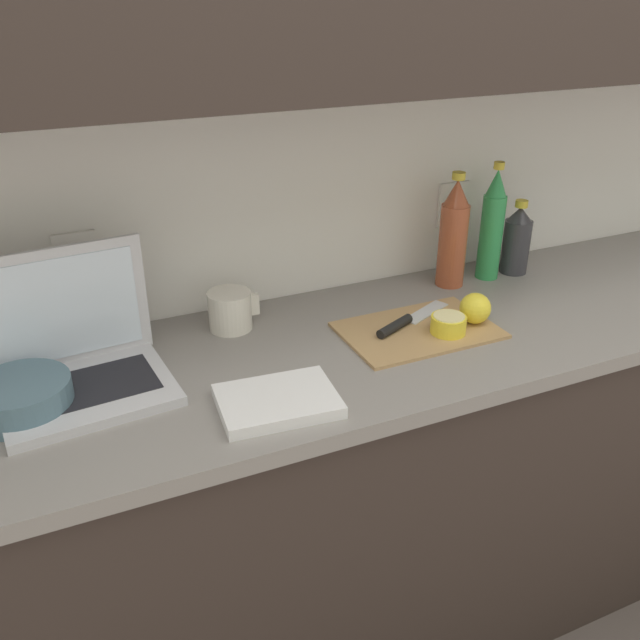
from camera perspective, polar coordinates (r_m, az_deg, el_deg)
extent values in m
plane|color=#564C47|center=(2.18, 9.13, -21.84)|extent=(12.00, 12.00, 0.00)
cube|color=white|center=(1.76, 6.40, 15.88)|extent=(5.20, 0.06, 2.60)
cube|color=white|center=(1.55, -19.79, 4.84)|extent=(0.09, 0.01, 0.12)
cube|color=white|center=(1.87, 11.14, 9.52)|extent=(0.09, 0.01, 0.12)
cube|color=#332823|center=(1.88, 10.07, -12.92)|extent=(2.32, 0.55, 0.87)
cube|color=gray|center=(1.64, 11.32, -0.52)|extent=(2.40, 0.58, 0.03)
cube|color=silver|center=(1.38, -19.02, -5.72)|extent=(0.34, 0.28, 0.02)
cube|color=black|center=(1.37, -19.08, -5.33)|extent=(0.27, 0.17, 0.00)
cube|color=silver|center=(1.43, -20.77, 1.02)|extent=(0.33, 0.04, 0.25)
cube|color=silver|center=(1.42, -20.73, 0.93)|extent=(0.28, 0.03, 0.21)
cube|color=tan|center=(1.55, 8.27, -0.86)|extent=(0.35, 0.23, 0.01)
cube|color=silver|center=(1.63, 8.91, 0.67)|extent=(0.14, 0.09, 0.00)
cylinder|color=black|center=(1.53, 6.35, -0.56)|extent=(0.11, 0.07, 0.02)
cylinder|color=yellow|center=(1.54, 10.76, -0.37)|extent=(0.08, 0.08, 0.04)
cylinder|color=#F4EAA3|center=(1.53, 10.83, 0.33)|extent=(0.07, 0.07, 0.00)
sphere|color=yellow|center=(1.59, 12.94, 0.97)|extent=(0.07, 0.07, 0.07)
cylinder|color=#333338|center=(1.91, 16.16, 5.95)|extent=(0.07, 0.07, 0.15)
cone|color=#333338|center=(1.88, 16.51, 8.55)|extent=(0.07, 0.07, 0.04)
cylinder|color=gold|center=(1.88, 16.62, 9.37)|extent=(0.03, 0.03, 0.02)
cylinder|color=#2D934C|center=(1.85, 14.18, 6.76)|extent=(0.06, 0.06, 0.22)
cone|color=#2D934C|center=(1.80, 14.70, 11.13)|extent=(0.05, 0.05, 0.07)
cylinder|color=gold|center=(1.79, 14.86, 12.47)|extent=(0.03, 0.03, 0.02)
cylinder|color=#A34C2D|center=(1.78, 11.08, 6.16)|extent=(0.07, 0.07, 0.21)
cone|color=#A34C2D|center=(1.74, 11.49, 10.48)|extent=(0.07, 0.07, 0.07)
cylinder|color=gold|center=(1.72, 11.61, 11.81)|extent=(0.03, 0.03, 0.02)
cylinder|color=silver|center=(1.55, -7.60, 0.81)|extent=(0.10, 0.10, 0.09)
cube|color=silver|center=(1.57, -5.53, 1.35)|extent=(0.02, 0.01, 0.05)
cylinder|color=slate|center=(1.36, -23.78, -6.02)|extent=(0.18, 0.18, 0.07)
cube|color=white|center=(1.28, -3.59, -6.83)|extent=(0.23, 0.18, 0.02)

